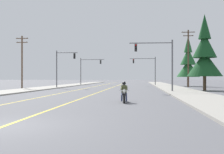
% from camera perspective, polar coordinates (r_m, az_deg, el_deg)
% --- Properties ---
extents(lane_stripe_center, '(0.16, 100.00, 0.01)m').
position_cam_1_polar(lane_stripe_center, '(54.77, 0.59, -1.93)').
color(lane_stripe_center, yellow).
rests_on(lane_stripe_center, ground).
extents(lane_stripe_left, '(0.16, 100.00, 0.01)m').
position_cam_1_polar(lane_stripe_left, '(55.25, -3.45, -1.91)').
color(lane_stripe_left, yellow).
rests_on(lane_stripe_left, ground).
extents(sidewalk_kerb_right, '(4.40, 110.00, 0.14)m').
position_cam_1_polar(sidewalk_kerb_right, '(49.82, 11.59, -2.03)').
color(sidewalk_kerb_right, '#9E998E').
rests_on(sidewalk_kerb_right, ground).
extents(sidewalk_kerb_left, '(4.40, 110.00, 0.14)m').
position_cam_1_polar(sidewalk_kerb_left, '(51.84, -11.46, -1.95)').
color(sidewalk_kerb_left, '#9E998E').
rests_on(sidewalk_kerb_left, ground).
extents(motorcycle_with_rider, '(0.70, 2.19, 1.46)m').
position_cam_1_polar(motorcycle_with_rider, '(19.83, 2.45, -3.44)').
color(motorcycle_with_rider, black).
rests_on(motorcycle_with_rider, ground).
extents(traffic_signal_near_right, '(5.14, 0.44, 6.20)m').
position_cam_1_polar(traffic_signal_near_right, '(33.90, 9.62, 3.91)').
color(traffic_signal_near_right, '#56565B').
rests_on(traffic_signal_near_right, ground).
extents(traffic_signal_near_left, '(3.60, 0.40, 6.20)m').
position_cam_1_polar(traffic_signal_near_left, '(47.32, -9.97, 2.65)').
color(traffic_signal_near_left, '#56565B').
rests_on(traffic_signal_near_left, ground).
extents(traffic_signal_mid_right, '(5.61, 0.37, 6.20)m').
position_cam_1_polar(traffic_signal_mid_right, '(61.46, 7.22, 2.13)').
color(traffic_signal_mid_right, '#56565B').
rests_on(traffic_signal_mid_right, ground).
extents(traffic_signal_mid_left, '(5.56, 0.47, 6.20)m').
position_cam_1_polar(traffic_signal_mid_left, '(64.78, -4.95, 2.01)').
color(traffic_signal_mid_left, '#56565B').
rests_on(traffic_signal_mid_left, ground).
extents(utility_pole_left_near, '(2.04, 0.26, 8.47)m').
position_cam_1_polar(utility_pole_left_near, '(47.86, -17.73, 3.28)').
color(utility_pole_left_near, brown).
rests_on(utility_pole_left_near, ground).
extents(utility_pole_right_far, '(2.40, 0.26, 10.36)m').
position_cam_1_polar(utility_pole_right_far, '(52.92, 15.16, 4.03)').
color(utility_pole_right_far, '#4C3828').
rests_on(utility_pole_right_far, ground).
extents(conifer_tree_right_verge_near, '(4.66, 4.66, 10.25)m').
position_cam_1_polar(conifer_tree_right_verge_near, '(39.73, 18.21, 4.16)').
color(conifer_tree_right_verge_near, '#4C3828').
rests_on(conifer_tree_right_verge_near, ground).
extents(conifer_tree_right_verge_far, '(4.58, 4.58, 10.08)m').
position_cam_1_polar(conifer_tree_right_verge_far, '(58.44, 15.13, 2.72)').
color(conifer_tree_right_verge_far, '#4C3828').
rests_on(conifer_tree_right_verge_far, ground).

